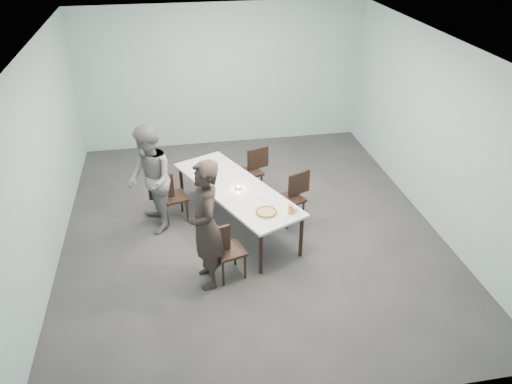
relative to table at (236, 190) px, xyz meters
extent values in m
plane|color=#333335|center=(0.21, -0.08, -0.69)|extent=(7.00, 7.00, 0.00)
cube|color=#A1C8CB|center=(0.21, 3.42, 0.81)|extent=(6.00, 0.02, 3.00)
cube|color=#A1C8CB|center=(0.21, -3.58, 0.81)|extent=(6.00, 0.02, 3.00)
cube|color=#A1C8CB|center=(-2.79, -0.08, 0.81)|extent=(0.02, 7.00, 3.00)
cube|color=#A1C8CB|center=(3.21, -0.08, 0.81)|extent=(0.02, 7.00, 3.00)
cube|color=white|center=(0.21, -0.08, 2.31)|extent=(6.00, 7.00, 0.02)
cube|color=white|center=(0.00, 0.00, 0.04)|extent=(1.90, 2.74, 0.04)
cylinder|color=black|center=(0.17, -1.26, -0.34)|extent=(0.06, 0.06, 0.71)
cylinder|color=black|center=(-0.84, 0.96, -0.34)|extent=(0.06, 0.06, 0.71)
cylinder|color=black|center=(0.84, -0.96, -0.34)|extent=(0.06, 0.06, 0.71)
cylinder|color=black|center=(-0.17, 1.26, -0.34)|extent=(0.06, 0.06, 0.71)
cube|color=black|center=(-0.28, -1.21, -0.26)|extent=(0.52, 0.52, 0.04)
cube|color=black|center=(-0.47, -1.27, -0.02)|extent=(0.41, 0.16, 0.40)
cylinder|color=black|center=(-0.40, -1.43, -0.49)|extent=(0.04, 0.04, 0.41)
cylinder|color=black|center=(-0.50, -1.10, -0.49)|extent=(0.04, 0.04, 0.41)
cylinder|color=black|center=(-0.07, -1.33, -0.49)|extent=(0.04, 0.04, 0.41)
cylinder|color=black|center=(-0.17, -1.00, -0.49)|extent=(0.04, 0.04, 0.41)
cube|color=black|center=(-1.00, 0.41, -0.26)|extent=(0.50, 0.50, 0.04)
cube|color=black|center=(-1.18, 0.37, -0.02)|extent=(0.42, 0.13, 0.40)
cylinder|color=black|center=(-1.13, 0.21, -0.49)|extent=(0.04, 0.04, 0.41)
cylinder|color=black|center=(-1.20, 0.54, -0.49)|extent=(0.04, 0.04, 0.41)
cylinder|color=black|center=(-0.79, 0.29, -0.49)|extent=(0.04, 0.04, 0.41)
cylinder|color=black|center=(-0.87, 0.62, -0.49)|extent=(0.04, 0.04, 0.41)
cube|color=black|center=(0.89, 0.01, -0.26)|extent=(0.55, 0.55, 0.04)
cube|color=black|center=(1.07, 0.08, -0.02)|extent=(0.40, 0.21, 0.40)
cylinder|color=black|center=(0.98, 0.23, -0.49)|extent=(0.04, 0.04, 0.41)
cylinder|color=black|center=(1.12, -0.08, -0.49)|extent=(0.04, 0.04, 0.41)
cylinder|color=black|center=(0.67, 0.10, -0.49)|extent=(0.04, 0.04, 0.41)
cylinder|color=black|center=(0.80, -0.22, -0.49)|extent=(0.04, 0.04, 0.41)
cube|color=black|center=(0.39, 1.06, -0.26)|extent=(0.53, 0.53, 0.04)
cube|color=black|center=(0.57, 1.13, -0.02)|extent=(0.41, 0.17, 0.40)
cylinder|color=black|center=(0.49, 1.28, -0.49)|extent=(0.04, 0.04, 0.41)
cylinder|color=black|center=(0.60, 0.96, -0.49)|extent=(0.04, 0.04, 0.41)
cylinder|color=black|center=(0.17, 1.17, -0.49)|extent=(0.04, 0.04, 0.41)
cylinder|color=black|center=(0.28, 0.85, -0.49)|extent=(0.04, 0.04, 0.41)
imported|color=black|center=(-0.59, -1.29, 0.26)|extent=(0.51, 0.73, 1.90)
imported|color=slate|center=(-1.34, 0.22, 0.20)|extent=(0.85, 0.99, 1.79)
cylinder|color=white|center=(0.33, -0.84, 0.06)|extent=(0.34, 0.34, 0.01)
cylinder|color=#D2BA77|center=(0.33, -0.84, 0.08)|extent=(0.30, 0.30, 0.01)
torus|color=brown|center=(0.33, -0.84, 0.08)|extent=(0.32, 0.32, 0.03)
cylinder|color=white|center=(0.35, -0.31, 0.06)|extent=(0.18, 0.18, 0.01)
cylinder|color=gold|center=(0.67, -0.91, 0.13)|extent=(0.08, 0.08, 0.15)
cylinder|color=silver|center=(0.75, -0.89, 0.10)|extent=(0.08, 0.08, 0.09)
cylinder|color=silver|center=(0.03, -0.06, 0.07)|extent=(0.06, 0.06, 0.03)
cylinder|color=orange|center=(0.03, -0.06, 0.10)|extent=(0.04, 0.04, 0.01)
cylinder|color=gold|center=(-0.34, 0.53, 0.10)|extent=(0.07, 0.07, 0.08)
cube|color=silver|center=(-0.50, 0.68, 0.06)|extent=(0.36, 0.32, 0.01)
camera|label=1|loc=(-0.92, -6.85, 4.01)|focal=35.00mm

